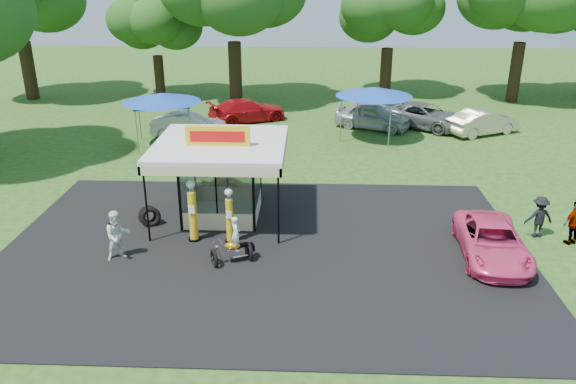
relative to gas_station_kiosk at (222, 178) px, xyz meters
name	(u,v)px	position (x,y,z in m)	size (l,w,h in m)	color
ground	(259,276)	(2.00, -4.99, -1.78)	(120.00, 120.00, 0.00)	#244916
asphalt_apron	(264,249)	(2.00, -2.99, -1.76)	(20.00, 14.00, 0.04)	black
gas_station_kiosk	(222,178)	(0.00, 0.00, 0.00)	(5.40, 5.40, 4.18)	white
gas_pump_left	(193,212)	(-0.81, -2.38, -0.54)	(0.48, 0.48, 2.59)	black
gas_pump_right	(230,217)	(0.65, -2.46, -0.68)	(0.43, 0.43, 2.29)	black
motorcycle	(235,244)	(1.03, -4.03, -1.05)	(1.65, 1.28, 1.88)	black
spare_tires	(150,216)	(-2.94, -1.06, -1.36)	(1.08, 0.89, 0.87)	black
a_frame_sign	(491,254)	(10.35, -3.86, -1.35)	(0.51, 0.57, 0.84)	#593819
kiosk_car	(230,187)	(0.00, 2.21, -1.30)	(1.13, 2.82, 0.96)	yellow
pink_sedan	(492,241)	(10.52, -3.28, -1.11)	(2.23, 4.84, 1.34)	#FB4485
spectator_west	(118,235)	(-3.29, -3.95, -0.82)	(0.94, 0.73, 1.92)	white
spectator_east_a	(539,217)	(12.89, -1.43, -0.92)	(1.12, 0.64, 1.73)	black
spectator_east_b	(575,223)	(14.02, -2.03, -0.87)	(1.08, 0.45, 1.83)	gray
bg_car_a	(189,125)	(-3.96, 12.03, -1.01)	(1.64, 4.69, 1.55)	silver
bg_car_b	(247,110)	(-0.69, 16.04, -0.99)	(2.21, 5.44, 1.58)	#B60E12
bg_car_c	(373,116)	(7.85, 14.50, -0.93)	(2.01, 5.00, 1.70)	#ACACB1
bg_car_d	(424,116)	(11.33, 14.93, -0.98)	(2.67, 5.79, 1.61)	slate
bg_car_e	(483,122)	(14.82, 13.45, -0.99)	(1.68, 4.82, 1.59)	#C0B293
tent_west	(162,98)	(-5.06, 10.22, 1.12)	(4.58, 4.58, 3.21)	gray
tent_east	(374,92)	(7.59, 12.13, 1.19)	(4.70, 4.70, 3.28)	gray
oak_far_b	(155,23)	(-8.80, 23.83, 4.14)	(7.77, 7.77, 9.27)	black
oak_far_d	(390,11)	(9.97, 25.44, 5.01)	(8.95, 8.95, 10.65)	black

